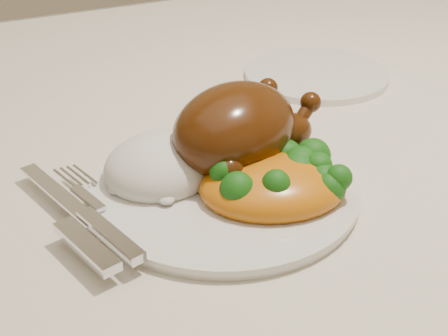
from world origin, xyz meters
name	(u,v)px	position (x,y,z in m)	size (l,w,h in m)	color
dining_table	(210,181)	(0.00, 0.00, 0.67)	(1.60, 0.90, 0.76)	brown
tablecloth	(209,133)	(0.00, 0.00, 0.74)	(1.73, 1.03, 0.18)	beige
dinner_plate	(224,190)	(-0.07, -0.18, 0.77)	(0.26, 0.26, 0.01)	silver
side_plate	(316,74)	(0.19, 0.04, 0.77)	(0.20, 0.20, 0.01)	silver
roast_chicken	(238,128)	(-0.04, -0.15, 0.82)	(0.19, 0.15, 0.09)	#4A2207
rice_mound	(162,167)	(-0.12, -0.14, 0.79)	(0.14, 0.13, 0.06)	white
mac_and_cheese	(282,180)	(-0.03, -0.22, 0.79)	(0.17, 0.15, 0.06)	orange
cutlery	(88,223)	(-0.21, -0.19, 0.78)	(0.06, 0.20, 0.01)	silver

